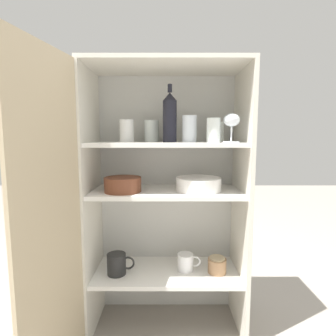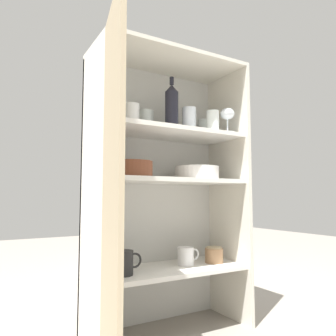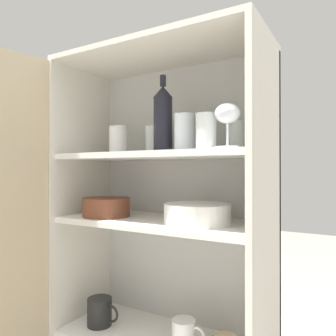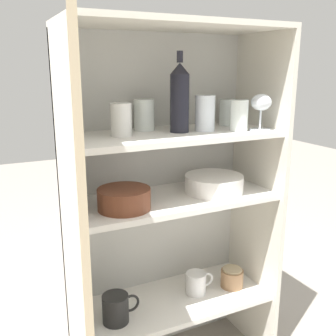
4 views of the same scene
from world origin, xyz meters
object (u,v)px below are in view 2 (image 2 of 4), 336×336
Objects in this scene: wine_bottle at (172,107)px; coffee_mug_primary at (123,263)px; plate_stack_white at (197,173)px; storage_jar at (214,255)px; mixing_bowl_large at (133,168)px.

coffee_mug_primary is at bearing -173.14° from wine_bottle.
plate_stack_white is 2.38× the size of storage_jar.
wine_bottle is 0.75m from coffee_mug_primary.
coffee_mug_primary is at bearing -178.47° from storage_jar.
storage_jar is (0.49, 0.01, -0.01)m from coffee_mug_primary.
plate_stack_white is at bearing 2.46° from coffee_mug_primary.
mixing_bowl_large is 0.40m from coffee_mug_primary.
plate_stack_white is (0.14, -0.01, -0.31)m from wine_bottle.
mixing_bowl_large reaches higher than storage_jar.
storage_jar is at bearing -2.26° from plate_stack_white.
coffee_mug_primary is at bearing 167.64° from mixing_bowl_large.
plate_stack_white is 1.25× the size of mixing_bowl_large.
mixing_bowl_large is at bearing -175.98° from plate_stack_white.
wine_bottle is 1.55× the size of mixing_bowl_large.
plate_stack_white is at bearing -5.83° from wine_bottle.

